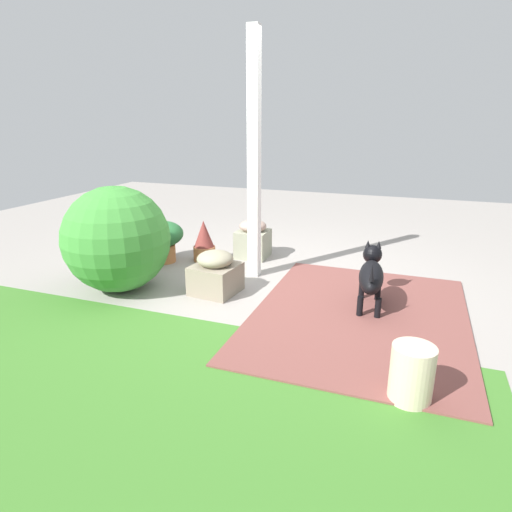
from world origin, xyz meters
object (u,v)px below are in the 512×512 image
at_px(stone_planter_mid, 216,273).
at_px(dog, 371,274).
at_px(stone_planter_nearest, 253,239).
at_px(terracotta_pot_broad, 163,238).
at_px(ceramic_urn, 412,374).
at_px(round_shrub, 117,239).
at_px(porch_pillar, 254,160).
at_px(terracotta_pot_spiky, 204,242).

xyz_separation_m(stone_planter_mid, dog, (-1.47, -0.18, 0.11)).
relative_size(stone_planter_nearest, terracotta_pot_broad, 0.94).
relative_size(stone_planter_mid, ceramic_urn, 1.31).
height_order(stone_planter_mid, round_shrub, round_shrub).
relative_size(porch_pillar, terracotta_pot_broad, 5.04).
xyz_separation_m(stone_planter_nearest, round_shrub, (0.88, 1.47, 0.30)).
bearing_deg(porch_pillar, stone_planter_mid, 73.38).
height_order(round_shrub, dog, round_shrub).
bearing_deg(stone_planter_nearest, dog, 145.83).
relative_size(stone_planter_nearest, terracotta_pot_spiky, 0.95).
xyz_separation_m(terracotta_pot_spiky, ceramic_urn, (-2.43, 2.05, -0.05)).
bearing_deg(round_shrub, terracotta_pot_spiky, -108.53).
xyz_separation_m(terracotta_pot_broad, dog, (-2.49, 0.49, 0.02)).
distance_m(stone_planter_mid, terracotta_pot_spiky, 1.05).
xyz_separation_m(round_shrub, terracotta_pot_spiky, (-0.38, -1.13, -0.29)).
bearing_deg(stone_planter_nearest, stone_planter_mid, 93.00).
bearing_deg(dog, stone_planter_nearest, -34.17).
height_order(stone_planter_nearest, terracotta_pot_spiky, terracotta_pot_spiky).
height_order(terracotta_pot_broad, ceramic_urn, terracotta_pot_broad).
bearing_deg(porch_pillar, dog, 161.50).
xyz_separation_m(stone_planter_mid, round_shrub, (0.95, 0.25, 0.32)).
bearing_deg(stone_planter_mid, stone_planter_nearest, -87.00).
bearing_deg(terracotta_pot_broad, ceramic_urn, 147.39).
bearing_deg(terracotta_pot_spiky, terracotta_pot_broad, 24.81).
distance_m(stone_planter_nearest, stone_planter_mid, 1.22).
distance_m(dog, ceramic_urn, 1.41).
bearing_deg(dog, terracotta_pot_broad, -11.25).
relative_size(stone_planter_nearest, stone_planter_mid, 0.99).
relative_size(porch_pillar, terracotta_pot_spiky, 5.05).
xyz_separation_m(terracotta_pot_spiky, dog, (-2.04, 0.70, 0.08)).
relative_size(dog, ceramic_urn, 2.19).
bearing_deg(porch_pillar, terracotta_pot_broad, -2.99).
relative_size(stone_planter_mid, terracotta_pot_broad, 0.96).
distance_m(stone_planter_mid, dog, 1.49).
bearing_deg(round_shrub, porch_pillar, -142.62).
distance_m(porch_pillar, stone_planter_nearest, 1.22).
bearing_deg(round_shrub, stone_planter_mid, -165.10).
height_order(terracotta_pot_spiky, ceramic_urn, terracotta_pot_spiky).
distance_m(stone_planter_nearest, terracotta_pot_spiky, 0.61).
bearing_deg(stone_planter_nearest, round_shrub, 59.11).
bearing_deg(dog, terracotta_pot_spiky, -18.96).
relative_size(round_shrub, ceramic_urn, 2.88).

